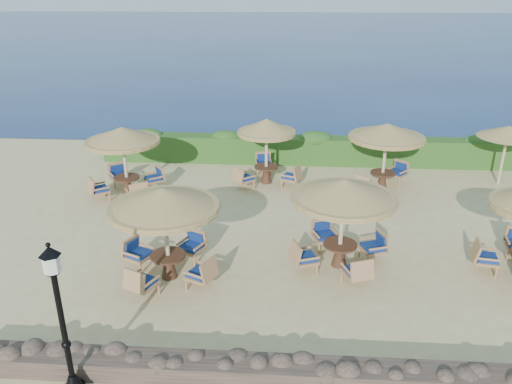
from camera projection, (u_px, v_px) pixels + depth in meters
name	position (u px, v px, depth m)	size (l,w,h in m)	color
ground	(308.00, 238.00, 15.84)	(120.00, 120.00, 0.00)	#CDBA82
sea	(295.00, 33.00, 80.21)	(160.00, 160.00, 0.00)	#0C1D4F
hedge	(304.00, 150.00, 22.23)	(18.00, 0.90, 1.20)	#214817
stone_wall	(317.00, 374.00, 10.06)	(15.00, 0.65, 0.44)	brown
lamp_post	(63.00, 329.00, 9.28)	(0.44, 0.44, 3.31)	black
extra_parasol	(508.00, 132.00, 19.30)	(2.30, 2.30, 2.41)	#C8B58D
cafe_set_0	(165.00, 216.00, 13.06)	(2.95, 2.95, 2.65)	#C8B58D
cafe_set_1	(343.00, 207.00, 13.63)	(2.93, 2.93, 2.65)	#C8B58D
cafe_set_3	(124.00, 149.00, 18.46)	(2.76, 2.76, 2.65)	#C8B58D
cafe_set_4	(266.00, 141.00, 19.58)	(2.74, 2.60, 2.65)	#C8B58D
cafe_set_5	(386.00, 140.00, 18.84)	(2.91, 2.91, 2.65)	#C8B58D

